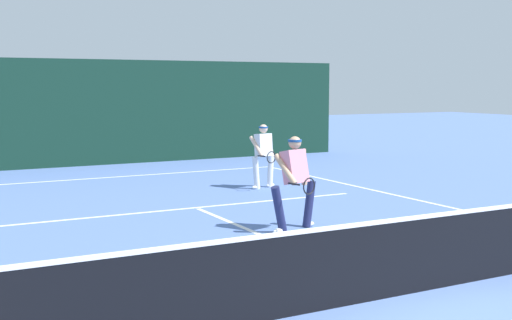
% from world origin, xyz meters
% --- Properties ---
extents(ground_plane, '(80.00, 80.00, 0.00)m').
position_xyz_m(ground_plane, '(0.00, 0.00, 0.00)').
color(ground_plane, '#5472B0').
extents(court_line_baseline_far, '(9.45, 0.10, 0.01)m').
position_xyz_m(court_line_baseline_far, '(0.00, 11.85, 0.00)').
color(court_line_baseline_far, white).
rests_on(court_line_baseline_far, ground_plane).
extents(court_line_service, '(7.70, 0.10, 0.01)m').
position_xyz_m(court_line_service, '(0.00, 6.53, 0.00)').
color(court_line_service, white).
rests_on(court_line_service, ground_plane).
extents(court_line_centre, '(0.10, 6.40, 0.01)m').
position_xyz_m(court_line_centre, '(0.00, 3.20, 0.00)').
color(court_line_centre, white).
rests_on(court_line_centre, ground_plane).
extents(tennis_net, '(10.36, 0.09, 1.12)m').
position_xyz_m(tennis_net, '(0.00, 0.00, 0.50)').
color(tennis_net, '#1E4723').
rests_on(tennis_net, ground_plane).
extents(player_near, '(1.10, 0.93, 1.67)m').
position_xyz_m(player_near, '(0.72, 3.74, 0.92)').
color(player_near, '#1E234C').
rests_on(player_near, ground_plane).
extents(player_far, '(0.74, 0.88, 1.59)m').
position_xyz_m(player_far, '(2.54, 8.20, 0.87)').
color(player_far, silver).
rests_on(player_far, ground_plane).
extents(tennis_ball, '(0.07, 0.07, 0.07)m').
position_xyz_m(tennis_ball, '(-3.48, 1.75, 0.03)').
color(tennis_ball, '#D1E033').
rests_on(tennis_ball, ground_plane).
extents(back_fence_windscreen, '(17.93, 0.12, 3.36)m').
position_xyz_m(back_fence_windscreen, '(0.00, 14.82, 1.68)').
color(back_fence_windscreen, '#113024').
rests_on(back_fence_windscreen, ground_plane).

